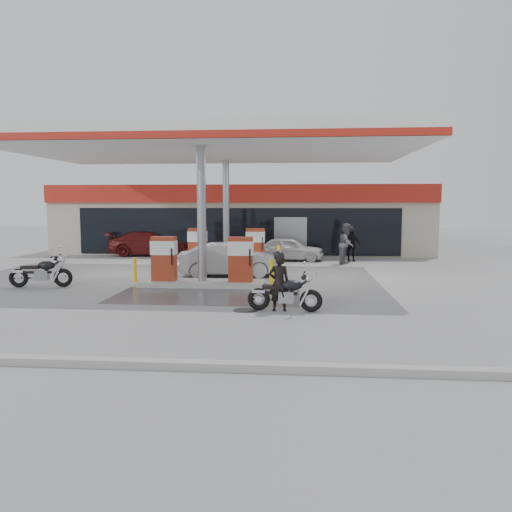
% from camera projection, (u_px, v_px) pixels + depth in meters
% --- Properties ---
extents(ground, '(90.00, 90.00, 0.00)m').
position_uv_depth(ground, '(191.00, 296.00, 16.06)').
color(ground, gray).
rests_on(ground, ground).
extents(wet_patch, '(6.00, 3.00, 0.00)m').
position_uv_depth(wet_patch, '(206.00, 296.00, 16.02)').
color(wet_patch, '#4C4C4F').
rests_on(wet_patch, ground).
extents(drain_cover, '(0.70, 0.70, 0.01)m').
position_uv_depth(drain_cover, '(246.00, 310.00, 13.91)').
color(drain_cover, '#38383A').
rests_on(drain_cover, ground).
extents(kerb, '(28.00, 0.25, 0.15)m').
position_uv_depth(kerb, '(108.00, 363.00, 9.12)').
color(kerb, gray).
rests_on(kerb, ground).
extents(store_building, '(22.00, 8.22, 4.00)m').
position_uv_depth(store_building, '(244.00, 218.00, 31.64)').
color(store_building, '#ADA691').
rests_on(store_building, ground).
extents(canopy, '(16.00, 10.02, 5.51)m').
position_uv_depth(canopy, '(215.00, 147.00, 20.46)').
color(canopy, silver).
rests_on(canopy, ground).
extents(pump_island_near, '(5.14, 1.30, 1.78)m').
position_uv_depth(pump_island_near, '(202.00, 266.00, 17.97)').
color(pump_island_near, '#9E9E99').
rests_on(pump_island_near, ground).
extents(pump_island_far, '(5.14, 1.30, 1.78)m').
position_uv_depth(pump_island_far, '(226.00, 251.00, 23.91)').
color(pump_island_far, '#9E9E99').
rests_on(pump_island_far, ground).
extents(main_motorcycle, '(2.09, 0.80, 1.07)m').
position_uv_depth(main_motorcycle, '(286.00, 294.00, 13.76)').
color(main_motorcycle, black).
rests_on(main_motorcycle, ground).
extents(biker_main, '(0.64, 0.48, 1.59)m').
position_uv_depth(biker_main, '(279.00, 283.00, 13.76)').
color(biker_main, black).
rests_on(biker_main, ground).
extents(parked_motorcycle, '(2.22, 0.85, 1.14)m').
position_uv_depth(parked_motorcycle, '(42.00, 273.00, 17.69)').
color(parked_motorcycle, black).
rests_on(parked_motorcycle, ground).
extents(sedan_white, '(3.64, 1.58, 1.22)m').
position_uv_depth(sedan_white, '(289.00, 249.00, 25.85)').
color(sedan_white, silver).
rests_on(sedan_white, ground).
extents(attendant, '(1.07, 1.19, 2.00)m').
position_uv_depth(attendant, '(347.00, 244.00, 24.38)').
color(attendant, '#595A5F').
rests_on(attendant, ground).
extents(hatchback_silver, '(4.29, 2.02, 1.36)m').
position_uv_depth(hatchback_silver, '(229.00, 260.00, 20.30)').
color(hatchback_silver, '#A2A5AA').
rests_on(hatchback_silver, ground).
extents(parked_car_left, '(4.84, 2.19, 1.38)m').
position_uv_depth(parked_car_left, '(151.00, 244.00, 28.30)').
color(parked_car_left, '#5B1314').
rests_on(parked_car_left, ground).
extents(biker_walking, '(0.99, 0.43, 1.68)m').
position_uv_depth(biker_walking, '(351.00, 245.00, 25.55)').
color(biker_walking, black).
rests_on(biker_walking, ground).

